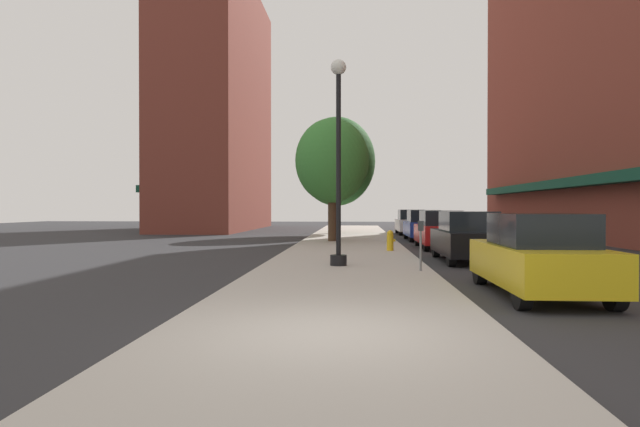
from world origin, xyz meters
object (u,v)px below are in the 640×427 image
object	(u,v)px
lamppost	(338,158)
car_yellow	(538,256)
fire_hydrant	(390,240)
car_blue	(423,226)
car_white	(411,222)
tree_near	(332,161)
car_red	(440,230)
parking_meter_near	(421,239)
tree_mid	(336,162)
car_black	(467,237)

from	to	relation	value
lamppost	car_yellow	size ratio (longest dim) A/B	1.37
fire_hydrant	car_blue	xyz separation A→B (m)	(2.33, 8.83, 0.29)
car_blue	car_white	world-z (taller)	same
fire_hydrant	car_yellow	bearing A→B (deg)	-76.81
fire_hydrant	car_yellow	size ratio (longest dim) A/B	0.18
fire_hydrant	car_yellow	xyz separation A→B (m)	(2.33, -9.93, 0.29)
tree_near	car_white	size ratio (longest dim) A/B	1.42
fire_hydrant	tree_near	size ratio (longest dim) A/B	0.13
fire_hydrant	car_white	distance (m)	15.70
car_red	car_white	bearing A→B (deg)	89.91
lamppost	parking_meter_near	size ratio (longest dim) A/B	4.50
lamppost	car_white	distance (m)	21.57
tree_mid	car_red	xyz separation A→B (m)	(4.93, -11.77, -4.01)
car_yellow	car_red	size ratio (longest dim) A/B	1.00
tree_near	car_black	world-z (taller)	tree_near
tree_near	car_white	distance (m)	11.23
lamppost	tree_mid	bearing A→B (deg)	92.21
car_black	car_white	distance (m)	18.49
parking_meter_near	car_yellow	xyz separation A→B (m)	(1.95, -3.25, -0.14)
car_blue	car_black	bearing A→B (deg)	-90.69
parking_meter_near	fire_hydrant	bearing A→B (deg)	93.24
car_blue	tree_near	bearing A→B (deg)	-149.88
car_red	fire_hydrant	bearing A→B (deg)	-129.49
lamppost	car_blue	size ratio (longest dim) A/B	1.37
car_yellow	tree_near	bearing A→B (deg)	106.92
car_red	lamppost	bearing A→B (deg)	-116.53
lamppost	tree_near	distance (m)	11.51
parking_meter_near	car_black	world-z (taller)	car_black
tree_mid	car_white	world-z (taller)	tree_mid
parking_meter_near	car_black	distance (m)	4.20
fire_hydrant	car_blue	size ratio (longest dim) A/B	0.18
car_blue	car_red	bearing A→B (deg)	-90.69
tree_near	car_yellow	bearing A→B (deg)	-73.06
lamppost	car_yellow	world-z (taller)	lamppost
tree_near	car_black	bearing A→B (deg)	-61.51
car_yellow	car_red	xyz separation A→B (m)	(0.00, 12.77, 0.00)
parking_meter_near	tree_near	xyz separation A→B (m)	(-2.89, 12.63, 3.16)
tree_near	car_black	xyz separation A→B (m)	(4.84, -8.91, -3.30)
tree_mid	car_white	size ratio (longest dim) A/B	1.77
tree_mid	car_yellow	bearing A→B (deg)	-78.65
tree_near	car_red	xyz separation A→B (m)	(4.84, -3.11, -3.30)
car_black	car_white	xyz separation A→B (m)	(0.00, 18.49, 0.00)
tree_near	tree_mid	bearing A→B (deg)	90.59
car_black	lamppost	bearing A→B (deg)	-148.23
parking_meter_near	car_red	xyz separation A→B (m)	(1.95, 9.52, -0.14)
parking_meter_near	tree_near	distance (m)	13.33
fire_hydrant	lamppost	bearing A→B (deg)	-108.28
parking_meter_near	car_yellow	size ratio (longest dim) A/B	0.30
fire_hydrant	car_black	distance (m)	3.79
tree_mid	car_black	world-z (taller)	tree_mid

